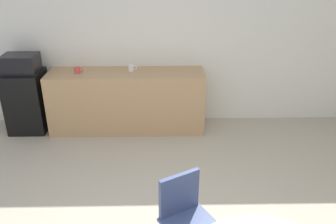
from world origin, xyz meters
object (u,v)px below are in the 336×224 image
(chair_navy, at_px, (185,211))
(mug_white, at_px, (77,70))
(microwave, at_px, (21,64))
(mug_green, at_px, (131,68))
(mini_fridge, at_px, (27,101))

(chair_navy, height_order, mug_white, mug_white)
(microwave, bearing_deg, mug_green, 1.94)
(chair_navy, xyz_separation_m, mug_white, (-1.40, 2.53, 0.43))
(mini_fridge, relative_size, microwave, 1.90)
(mug_white, bearing_deg, chair_navy, -61.09)
(microwave, bearing_deg, mug_white, -1.71)
(mug_green, bearing_deg, microwave, -178.06)
(chair_navy, xyz_separation_m, mug_green, (-0.63, 2.61, 0.43))
(microwave, distance_m, mug_white, 0.81)
(mug_white, height_order, mug_green, same)
(mini_fridge, xyz_separation_m, chair_navy, (2.20, -2.55, 0.07))
(mini_fridge, bearing_deg, mug_white, -1.71)
(microwave, bearing_deg, chair_navy, -49.26)
(mini_fridge, distance_m, mug_green, 1.65)
(mug_green, bearing_deg, mug_white, -174.27)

